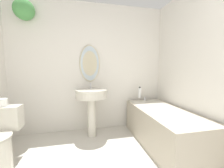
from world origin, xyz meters
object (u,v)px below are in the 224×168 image
Objects in this scene: shampoo_bottle at (140,93)px; toilet_paper_roll at (2,103)px; pedestal_sink at (91,100)px; bathtub at (163,126)px.

shampoo_bottle is 2.16m from toilet_paper_roll.
pedestal_sink is 1.21m from toilet_paper_roll.
toilet_paper_roll is at bearing 177.24° from bathtub.
pedestal_sink reaches higher than toilet_paper_roll.
pedestal_sink is at bearing 18.66° from toilet_paper_roll.
toilet_paper_roll is at bearing -161.34° from pedestal_sink.
shampoo_bottle is at bearing 7.43° from pedestal_sink.
bathtub is 7.13× the size of shampoo_bottle.
toilet_paper_roll is at bearing -166.30° from shampoo_bottle.
shampoo_bottle is (0.95, 0.12, 0.07)m from pedestal_sink.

